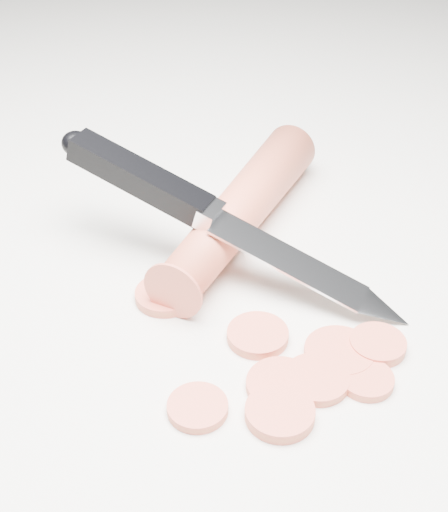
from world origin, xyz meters
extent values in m
plane|color=silver|center=(0.00, 0.00, 0.00)|extent=(2.40, 2.40, 0.00)
cylinder|color=#CD4D34|center=(0.00, 0.07, 0.02)|extent=(0.14, 0.19, 0.04)
cylinder|color=#D44F3A|center=(-0.01, -0.09, 0.00)|extent=(0.04, 0.04, 0.01)
cylinder|color=#D44F3A|center=(-0.01, -0.04, 0.00)|extent=(0.04, 0.04, 0.01)
cylinder|color=#D44F3A|center=(0.04, -0.09, 0.00)|extent=(0.03, 0.03, 0.01)
cylinder|color=#D44F3A|center=(-0.01, -0.11, 0.00)|extent=(0.04, 0.04, 0.01)
cylinder|color=#D44F3A|center=(0.06, -0.06, 0.00)|extent=(0.03, 0.03, 0.01)
cylinder|color=#D44F3A|center=(-0.06, 0.00, 0.00)|extent=(0.04, 0.04, 0.01)
cylinder|color=#D44F3A|center=(0.01, -0.08, 0.00)|extent=(0.04, 0.04, 0.01)
cylinder|color=#D44F3A|center=(-0.05, -0.09, 0.00)|extent=(0.03, 0.03, 0.01)
cylinder|color=#D44F3A|center=(0.03, -0.07, 0.00)|extent=(0.04, 0.04, 0.01)
camera|label=1|loc=(-0.08, -0.35, 0.30)|focal=50.00mm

